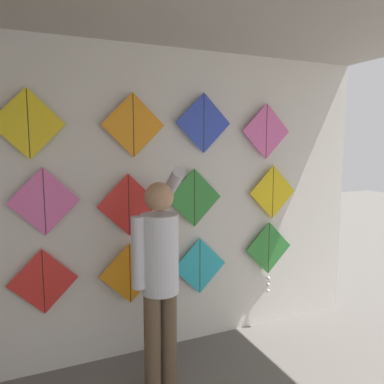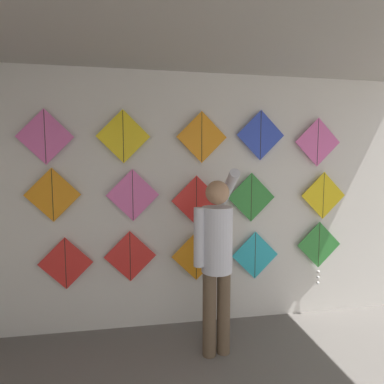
# 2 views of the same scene
# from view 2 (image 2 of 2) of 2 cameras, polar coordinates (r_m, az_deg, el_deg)

# --- Properties ---
(back_panel) EXTENTS (5.05, 0.06, 2.80)m
(back_panel) POSITION_cam_2_polar(r_m,az_deg,el_deg) (3.36, 0.43, -1.78)
(back_panel) COLOR silver
(back_panel) RESTS_ON ground
(shopkeeper) EXTENTS (0.45, 0.64, 1.78)m
(shopkeeper) POSITION_cam_2_polar(r_m,az_deg,el_deg) (2.86, 4.71, -11.23)
(shopkeeper) COLOR brown
(shopkeeper) RESTS_ON ground
(kite_0) EXTENTS (0.55, 0.01, 0.55)m
(kite_0) POSITION_cam_2_polar(r_m,az_deg,el_deg) (3.46, -22.94, -12.41)
(kite_0) COLOR red
(kite_1) EXTENTS (0.55, 0.01, 0.55)m
(kite_1) POSITION_cam_2_polar(r_m,az_deg,el_deg) (3.35, -11.70, -11.90)
(kite_1) COLOR red
(kite_2) EXTENTS (0.55, 0.01, 0.55)m
(kite_2) POSITION_cam_2_polar(r_m,az_deg,el_deg) (3.41, 0.82, -12.08)
(kite_2) COLOR orange
(kite_3) EXTENTS (0.55, 0.01, 0.55)m
(kite_3) POSITION_cam_2_polar(r_m,az_deg,el_deg) (3.59, 11.93, -11.70)
(kite_3) COLOR #28B2C6
(kite_4) EXTENTS (0.55, 0.04, 0.76)m
(kite_4) POSITION_cam_2_polar(r_m,az_deg,el_deg) (3.93, 23.00, -9.81)
(kite_4) COLOR #338C38
(kite_5) EXTENTS (0.55, 0.01, 0.55)m
(kite_5) POSITION_cam_2_polar(r_m,az_deg,el_deg) (3.34, -25.03, -0.51)
(kite_5) COLOR orange
(kite_6) EXTENTS (0.55, 0.01, 0.55)m
(kite_6) POSITION_cam_2_polar(r_m,az_deg,el_deg) (3.22, -11.22, -0.60)
(kite_6) COLOR pink
(kite_7) EXTENTS (0.55, 0.01, 0.55)m
(kite_7) POSITION_cam_2_polar(r_m,az_deg,el_deg) (3.27, 0.87, -1.66)
(kite_7) COLOR red
(kite_8) EXTENTS (0.55, 0.01, 0.55)m
(kite_8) POSITION_cam_2_polar(r_m,az_deg,el_deg) (3.44, 11.23, -1.01)
(kite_8) COLOR #338C38
(kite_9) EXTENTS (0.55, 0.01, 0.55)m
(kite_9) POSITION_cam_2_polar(r_m,az_deg,el_deg) (3.84, 23.74, -0.63)
(kite_9) COLOR yellow
(kite_10) EXTENTS (0.55, 0.01, 0.55)m
(kite_10) POSITION_cam_2_polar(r_m,az_deg,el_deg) (3.35, -26.21, 9.42)
(kite_10) COLOR pink
(kite_11) EXTENTS (0.55, 0.01, 0.55)m
(kite_11) POSITION_cam_2_polar(r_m,az_deg,el_deg) (3.22, -12.97, 10.28)
(kite_11) COLOR yellow
(kite_12) EXTENTS (0.55, 0.01, 0.55)m
(kite_12) POSITION_cam_2_polar(r_m,az_deg,el_deg) (3.27, 1.87, 10.40)
(kite_12) COLOR orange
(kite_13) EXTENTS (0.55, 0.01, 0.55)m
(kite_13) POSITION_cam_2_polar(r_m,az_deg,el_deg) (3.47, 12.93, 10.50)
(kite_13) COLOR blue
(kite_14) EXTENTS (0.55, 0.01, 0.55)m
(kite_14) POSITION_cam_2_polar(r_m,az_deg,el_deg) (3.77, 22.83, 8.74)
(kite_14) COLOR pink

